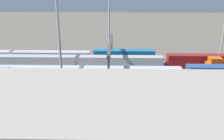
{
  "coord_description": "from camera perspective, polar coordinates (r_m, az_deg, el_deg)",
  "views": [
    {
      "loc": [
        -8.31,
        56.51,
        20.74
      ],
      "look_at": [
        -6.97,
        2.64,
        2.5
      ],
      "focal_mm": 37.03,
      "sensor_mm": 36.0,
      "label": 1
    }
  ],
  "objects": [
    {
      "name": "train_on_track_1",
      "position": [
        65.49,
        -9.69,
        1.88
      ],
      "size": [
        90.6,
        3.0,
        4.4
      ],
      "color": "maroon",
      "rests_on": "ground_plane"
    },
    {
      "name": "ground_plane",
      "position": [
        60.77,
        -6.53,
        -1.38
      ],
      "size": [
        400.0,
        400.0,
        0.0
      ],
      "primitive_type": "plane",
      "color": "#60594F"
    },
    {
      "name": "track_bed_2",
      "position": [
        60.75,
        -6.53,
        -1.33
      ],
      "size": [
        140.0,
        2.8,
        0.12
      ],
      "primitive_type": "cube",
      "color": "#4C443D",
      "rests_on": "ground_plane"
    },
    {
      "name": "track_bed_3",
      "position": [
        56.13,
        -7.21,
        -3.08
      ],
      "size": [
        140.0,
        2.8,
        0.12
      ],
      "primitive_type": "cube",
      "color": "#3D3833",
      "rests_on": "ground_plane"
    },
    {
      "name": "track_bed_0",
      "position": [
        70.15,
        -5.45,
        1.46
      ],
      "size": [
        140.0,
        2.8,
        0.12
      ],
      "primitive_type": "cube",
      "color": "#3D3833",
      "rests_on": "ground_plane"
    },
    {
      "name": "light_mast_2",
      "position": [
        69.17,
        -0.71,
        14.92
      ],
      "size": [
        2.8,
        0.7,
        25.12
      ],
      "color": "#9EA0A5",
      "rests_on": "ground_plane"
    },
    {
      "name": "track_bed_4",
      "position": [
        51.58,
        -8.01,
        -5.13
      ],
      "size": [
        140.0,
        2.8,
        0.12
      ],
      "primitive_type": "cube",
      "color": "#3D3833",
      "rests_on": "ground_plane"
    },
    {
      "name": "track_bed_1",
      "position": [
        65.43,
        -5.95,
        0.17
      ],
      "size": [
        140.0,
        2.8,
        0.12
      ],
      "primitive_type": "cube",
      "color": "#4C443D",
      "rests_on": "ground_plane"
    },
    {
      "name": "train_on_track_0",
      "position": [
        72.28,
        -15.8,
        3.05
      ],
      "size": [
        66.4,
        3.0,
        4.4
      ],
      "color": "#1E6B9E",
      "rests_on": "ground_plane"
    },
    {
      "name": "signal_gantry",
      "position": [
        58.09,
        -0.42,
        5.44
      ],
      "size": [
        0.7,
        25.0,
        8.8
      ],
      "color": "#4C4742",
      "rests_on": "ground_plane"
    },
    {
      "name": "train_on_track_3",
      "position": [
        55.68,
        -8.96,
        -1.11
      ],
      "size": [
        90.6,
        3.0,
        4.4
      ],
      "color": "#285193",
      "rests_on": "ground_plane"
    },
    {
      "name": "maintenance_shed",
      "position": [
        28.65,
        13.25,
        -15.0
      ],
      "size": [
        44.72,
        17.14,
        10.17
      ],
      "primitive_type": "cube",
      "color": "#9E9389",
      "rests_on": "ground_plane"
    }
  ]
}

